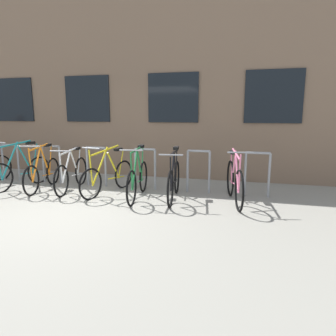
# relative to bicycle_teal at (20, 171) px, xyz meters

# --- Properties ---
(ground_plane) EXTENTS (42.00, 42.00, 0.00)m
(ground_plane) POSITION_rel_bicycle_teal_xyz_m (1.92, -1.30, -0.38)
(ground_plane) COLOR gray
(storefront_building) EXTENTS (28.00, 5.97, 5.18)m
(storefront_building) POSITION_rel_bicycle_teal_xyz_m (1.92, 4.86, 2.21)
(storefront_building) COLOR #7A604C
(storefront_building) RESTS_ON ground
(bike_rack) EXTENTS (6.52, 0.05, 0.92)m
(bike_rack) POSITION_rel_bicycle_teal_xyz_m (2.20, 0.60, 0.16)
(bike_rack) COLOR gray
(bike_rack) RESTS_ON ground
(bicycle_teal) EXTENTS (0.47, 1.69, 1.11)m
(bicycle_teal) POSITION_rel_bicycle_teal_xyz_m (0.00, 0.00, 0.00)
(bicycle_teal) COLOR black
(bicycle_teal) RESTS_ON ground
(bicycle_pink) EXTENTS (0.51, 1.72, 1.05)m
(bicycle_pink) POSITION_rel_bicycle_teal_xyz_m (4.77, 0.08, 0.02)
(bicycle_pink) COLOR black
(bicycle_pink) RESTS_ON ground
(bicycle_orange) EXTENTS (0.47, 1.63, 1.05)m
(bicycle_orange) POSITION_rel_bicycle_teal_xyz_m (0.59, 0.01, -0.01)
(bicycle_orange) COLOR black
(bicycle_orange) RESTS_ON ground
(bicycle_black) EXTENTS (0.44, 1.70, 1.03)m
(bicycle_black) POSITION_rel_bicycle_teal_xyz_m (3.61, 0.00, 0.00)
(bicycle_black) COLOR black
(bicycle_black) RESTS_ON ground
(bicycle_white) EXTENTS (0.46, 1.72, 0.96)m
(bicycle_white) POSITION_rel_bicycle_teal_xyz_m (1.25, 0.12, -0.01)
(bicycle_white) COLOR black
(bicycle_white) RESTS_ON ground
(bicycle_yellow) EXTENTS (0.55, 1.70, 1.05)m
(bicycle_yellow) POSITION_rel_bicycle_teal_xyz_m (2.15, 0.08, -0.02)
(bicycle_yellow) COLOR black
(bicycle_yellow) RESTS_ON ground
(bicycle_green) EXTENTS (0.44, 1.70, 1.05)m
(bicycle_green) POSITION_rel_bicycle_teal_xyz_m (2.88, -0.09, 0.00)
(bicycle_green) COLOR black
(bicycle_green) RESTS_ON ground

